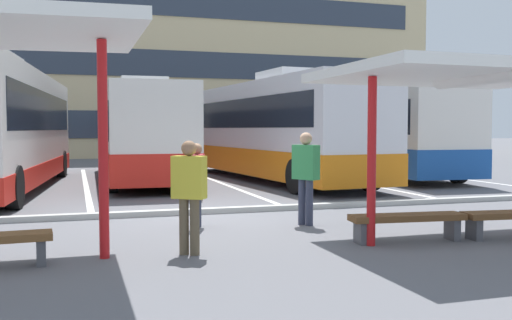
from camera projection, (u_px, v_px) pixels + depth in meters
name	position (u px, v px, depth m)	size (l,w,h in m)	color
ground_plane	(205.00, 219.00, 11.63)	(160.00, 160.00, 0.00)	slate
terminal_building	(109.00, 24.00, 42.49)	(43.71, 15.78, 21.88)	#D1BC8C
coach_bus_1	(1.00, 129.00, 17.07)	(3.71, 12.41, 3.83)	silver
coach_bus_2	(139.00, 135.00, 20.64)	(2.77, 11.56, 3.49)	silver
coach_bus_3	(271.00, 131.00, 20.60)	(3.72, 12.49, 3.76)	silver
coach_bus_4	(372.00, 133.00, 23.06)	(3.28, 11.81, 3.65)	silver
lane_stripe_2	(86.00, 184.00, 19.02)	(0.16, 14.00, 0.01)	white
lane_stripe_3	(214.00, 180.00, 20.33)	(0.16, 14.00, 0.01)	white
lane_stripe_4	(327.00, 177.00, 21.63)	(0.16, 14.00, 0.01)	white
lane_stripe_5	(428.00, 175.00, 22.94)	(0.16, 14.00, 0.01)	white
waiting_shelter_1	(472.00, 76.00, 9.08)	(4.22, 5.35, 2.87)	red
bench_1	(407.00, 221.00, 9.30)	(1.93, 0.61, 0.45)	brown
bench_2	(510.00, 218.00, 9.60)	(1.65, 0.58, 0.45)	brown
platform_kerb	(198.00, 211.00, 12.33)	(44.00, 0.24, 0.12)	#ADADA8
waiting_passenger_0	(197.00, 180.00, 10.69)	(0.37, 0.50, 1.56)	#33384C
waiting_passenger_1	(189.00, 189.00, 8.31)	(0.52, 0.45, 1.66)	brown
waiting_passenger_2	(306.00, 171.00, 10.87)	(0.45, 0.55, 1.76)	#33384C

